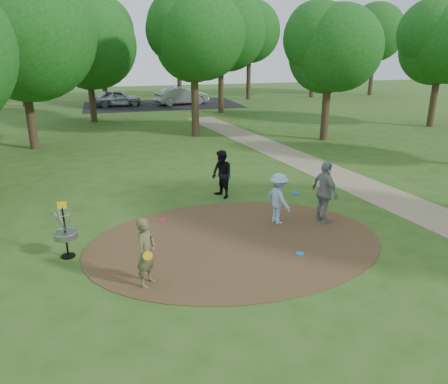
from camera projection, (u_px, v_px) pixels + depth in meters
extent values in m
plane|color=#2D5119|center=(235.00, 242.00, 12.34)|extent=(100.00, 100.00, 0.00)
cylinder|color=#47301C|center=(235.00, 242.00, 12.33)|extent=(8.40, 8.40, 0.02)
cube|color=#8C7A5B|center=(391.00, 198.00, 15.79)|extent=(7.55, 39.89, 0.01)
cube|color=black|center=(162.00, 105.00, 40.23)|extent=(14.00, 8.00, 0.01)
imported|color=brown|center=(146.00, 252.00, 9.88)|extent=(0.67, 0.73, 1.66)
cylinder|color=gold|center=(148.00, 256.00, 9.62)|extent=(0.22, 0.06, 0.22)
imported|color=#9ABDE6|center=(279.00, 199.00, 13.41)|extent=(0.82, 1.15, 1.60)
cylinder|color=blue|center=(295.00, 193.00, 13.48)|extent=(0.29, 0.29, 0.08)
imported|color=black|center=(222.00, 174.00, 15.65)|extent=(0.91, 1.02, 1.74)
cylinder|color=#0B80C3|center=(228.00, 176.00, 15.76)|extent=(0.22, 0.07, 0.22)
imported|color=gray|center=(325.00, 192.00, 13.42)|extent=(0.66, 1.21, 1.97)
cylinder|color=silver|center=(319.00, 184.00, 13.32)|extent=(0.23, 0.12, 0.22)
cylinder|color=#0B86CB|center=(300.00, 254.00, 11.59)|extent=(0.22, 0.22, 0.02)
cylinder|color=#DB154A|center=(162.00, 220.00, 13.78)|extent=(0.22, 0.22, 0.02)
imported|color=#A5A9AD|center=(117.00, 98.00, 39.03)|extent=(4.46, 2.12, 1.47)
imported|color=#9D9FA5|center=(182.00, 96.00, 40.10)|extent=(5.08, 2.56, 1.60)
cylinder|color=black|center=(65.00, 233.00, 11.27)|extent=(0.05, 0.05, 1.35)
cylinder|color=black|center=(68.00, 256.00, 11.48)|extent=(0.36, 0.36, 0.04)
cylinder|color=gray|center=(66.00, 235.00, 11.28)|extent=(0.60, 0.60, 0.16)
torus|color=gray|center=(65.00, 232.00, 11.26)|extent=(0.63, 0.63, 0.03)
torus|color=gray|center=(63.00, 212.00, 11.08)|extent=(0.58, 0.58, 0.02)
cube|color=yellow|center=(62.00, 205.00, 11.02)|extent=(0.22, 0.02, 0.18)
cylinder|color=#332316|center=(30.00, 113.00, 22.76)|extent=(0.44, 0.44, 3.80)
sphere|color=#154612|center=(19.00, 37.00, 21.55)|extent=(6.70, 6.70, 6.70)
cylinder|color=#332316|center=(195.00, 101.00, 25.86)|extent=(0.44, 0.44, 4.18)
sphere|color=#154612|center=(194.00, 40.00, 24.75)|extent=(4.95, 4.95, 4.95)
cylinder|color=#332316|center=(326.00, 109.00, 24.97)|extent=(0.44, 0.44, 3.61)
sphere|color=#154612|center=(330.00, 52.00, 23.97)|extent=(4.70, 4.70, 4.70)
cylinder|color=#332316|center=(92.00, 98.00, 30.87)|extent=(0.44, 0.44, 3.42)
sphere|color=#154612|center=(87.00, 48.00, 29.81)|extent=(5.88, 5.88, 5.88)
cylinder|color=#332316|center=(221.00, 85.00, 35.05)|extent=(0.44, 0.44, 4.37)
sphere|color=#154612|center=(221.00, 34.00, 33.82)|extent=(6.03, 6.03, 6.03)
cylinder|color=#332316|center=(434.00, 98.00, 29.02)|extent=(0.44, 0.44, 3.80)
sphere|color=#154612|center=(442.00, 45.00, 27.95)|extent=(5.21, 5.21, 5.21)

